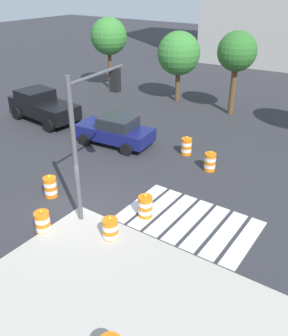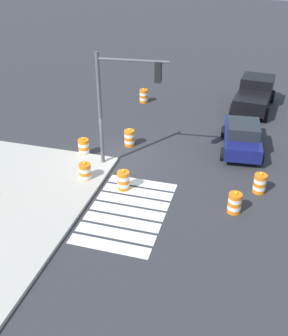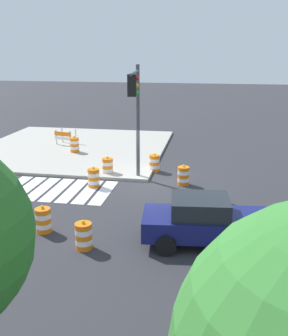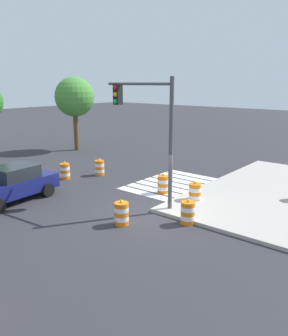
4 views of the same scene
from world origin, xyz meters
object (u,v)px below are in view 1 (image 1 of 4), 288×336
object	(u,v)px
traffic_barrel_median_near	(43,223)
pickup_truck	(41,106)
traffic_barrel_crosswalk_end	(210,162)
traffic_light_pole	(92,117)
traffic_barrel_near_corner	(145,207)
street_tree_streetside_mid	(237,53)
traffic_barrel_far_curb	(186,146)
street_tree_streetside_far	(179,54)
sports_car	(115,131)
traffic_barrel_median_far	(110,230)
street_tree_corner_lot	(109,37)
traffic_barrel_opposite_curb	(50,187)

from	to	relation	value
traffic_barrel_median_near	pickup_truck	bearing A→B (deg)	138.49
traffic_barrel_crosswalk_end	traffic_light_pole	size ratio (longest dim) A/B	0.19
traffic_barrel_near_corner	street_tree_streetside_mid	xyz separation A→B (m)	(-2.13, 13.39, 3.62)
pickup_truck	traffic_barrel_far_curb	distance (m)	10.33
street_tree_streetside_mid	street_tree_streetside_far	size ratio (longest dim) A/B	1.08
sports_car	street_tree_streetside_far	distance (m)	9.45
traffic_barrel_median_near	traffic_light_pole	distance (m)	4.26
traffic_barrel_median_far	street_tree_streetside_far	xyz separation A→B (m)	(-6.45, 15.76, 3.02)
traffic_barrel_near_corner	street_tree_corner_lot	world-z (taller)	street_tree_corner_lot
traffic_barrel_median_near	traffic_barrel_median_far	bearing A→B (deg)	25.00
traffic_barrel_near_corner	traffic_barrel_far_curb	xyz separation A→B (m)	(-1.45, 5.93, 0.00)
sports_car	street_tree_streetside_far	world-z (taller)	street_tree_streetside_far
traffic_barrel_median_near	traffic_barrel_opposite_curb	distance (m)	2.59
sports_car	traffic_barrel_far_curb	bearing A→B (deg)	15.58
traffic_barrel_median_far	traffic_light_pole	bearing A→B (deg)	142.68
traffic_barrel_far_curb	traffic_barrel_near_corner	bearing A→B (deg)	-76.21
street_tree_corner_lot	traffic_barrel_far_curb	bearing A→B (deg)	-33.97
traffic_light_pole	street_tree_streetside_far	xyz separation A→B (m)	(-4.66, 14.40, -0.44)
traffic_barrel_median_near	sports_car	bearing A→B (deg)	110.20
traffic_barrel_median_near	traffic_barrel_opposite_curb	bearing A→B (deg)	131.32
pickup_truck	street_tree_streetside_far	xyz separation A→B (m)	(5.12, 8.63, 2.50)
traffic_barrel_median_near	street_tree_corner_lot	size ratio (longest dim) A/B	0.18
pickup_truck	street_tree_streetside_far	world-z (taller)	street_tree_streetside_far
pickup_truck	traffic_barrel_opposite_curb	distance (m)	9.83
street_tree_corner_lot	traffic_barrel_crosswalk_end	bearing A→B (deg)	-33.14
street_tree_corner_lot	street_tree_streetside_mid	bearing A→B (deg)	-1.46
street_tree_streetside_far	traffic_barrel_median_near	bearing A→B (deg)	-76.16
traffic_barrel_far_curb	traffic_light_pole	distance (m)	7.38
sports_car	pickup_truck	distance (m)	6.39
street_tree_corner_lot	traffic_barrel_median_far	bearing A→B (deg)	-50.71
pickup_truck	traffic_barrel_median_far	size ratio (longest dim) A/B	5.21
sports_car	traffic_barrel_far_curb	world-z (taller)	sports_car
traffic_barrel_median_far	traffic_light_pole	distance (m)	4.13
traffic_barrel_crosswalk_end	traffic_barrel_median_far	xyz separation A→B (m)	(-0.53, -6.92, 0.00)
traffic_barrel_far_curb	street_tree_corner_lot	world-z (taller)	street_tree_corner_lot
traffic_barrel_median_far	sports_car	bearing A→B (deg)	127.45
traffic_barrel_crosswalk_end	street_tree_corner_lot	world-z (taller)	street_tree_corner_lot
traffic_barrel_near_corner	traffic_barrel_far_curb	bearing A→B (deg)	103.79
traffic_barrel_opposite_curb	traffic_barrel_far_curb	bearing A→B (deg)	68.68
traffic_barrel_median_near	traffic_light_pole	size ratio (longest dim) A/B	0.19
traffic_barrel_median_near	traffic_barrel_crosswalk_end	bearing A→B (deg)	70.45
sports_car	pickup_truck	world-z (taller)	pickup_truck
pickup_truck	traffic_barrel_crosswalk_end	xyz separation A→B (m)	(12.11, -0.21, -0.52)
sports_car	traffic_barrel_crosswalk_end	distance (m)	5.74
traffic_barrel_crosswalk_end	street_tree_streetside_mid	world-z (taller)	street_tree_streetside_mid
traffic_barrel_median_far	traffic_light_pole	xyz separation A→B (m)	(-1.79, 1.37, 3.46)
traffic_barrel_crosswalk_end	traffic_barrel_far_curb	size ratio (longest dim) A/B	1.00
traffic_barrel_opposite_curb	street_tree_corner_lot	xyz separation A→B (m)	(-8.75, 14.73, 3.69)
traffic_barrel_far_curb	traffic_light_pole	bearing A→B (deg)	-94.45
pickup_truck	street_tree_streetside_mid	xyz separation A→B (m)	(9.62, 8.20, 3.11)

